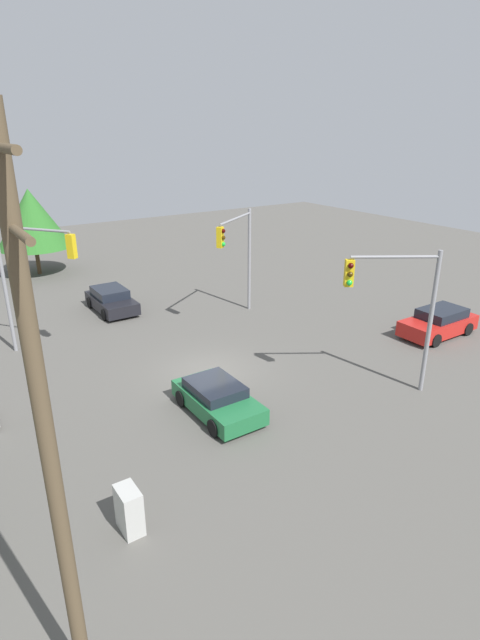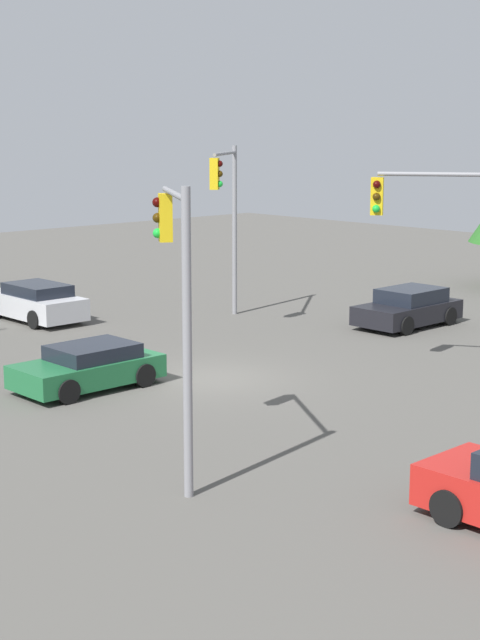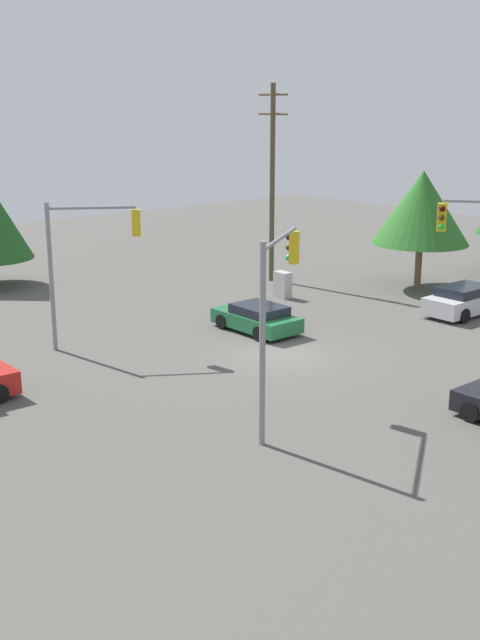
{
  "view_description": "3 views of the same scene",
  "coord_description": "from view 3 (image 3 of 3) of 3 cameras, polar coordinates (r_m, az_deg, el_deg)",
  "views": [
    {
      "loc": [
        -17.5,
        10.1,
        10.31
      ],
      "look_at": [
        0.35,
        -1.87,
        2.01
      ],
      "focal_mm": 28.0,
      "sensor_mm": 36.0,
      "label": 1
    },
    {
      "loc": [
        -17.99,
        -20.31,
        7.01
      ],
      "look_at": [
        -0.32,
        -1.62,
        1.98
      ],
      "focal_mm": 55.0,
      "sensor_mm": 36.0,
      "label": 2
    },
    {
      "loc": [
        22.22,
        -20.84,
        9.76
      ],
      "look_at": [
        -0.08,
        -2.02,
        1.76
      ],
      "focal_mm": 45.0,
      "sensor_mm": 36.0,
      "label": 3
    }
  ],
  "objects": [
    {
      "name": "sedan_silver",
      "position": [
        39.23,
        15.75,
        1.37
      ],
      "size": [
        1.98,
        4.5,
        1.4
      ],
      "color": "silver",
      "rests_on": "ground_plane"
    },
    {
      "name": "sedan_green",
      "position": [
        34.98,
        1.22,
        0.14
      ],
      "size": [
        4.03,
        2.06,
        1.21
      ],
      "rotation": [
        0.0,
        0.0,
        1.57
      ],
      "color": "#1E6638",
      "rests_on": "ground_plane"
    },
    {
      "name": "traffic_signal_cross",
      "position": [
        24.11,
        2.6,
        1.9
      ],
      "size": [
        2.59,
        3.68,
        6.03
      ],
      "rotation": [
        0.0,
        0.0,
        2.16
      ],
      "color": "gray",
      "rests_on": "ground_plane"
    },
    {
      "name": "ground_plane",
      "position": [
        31.99,
        2.86,
        -2.46
      ],
      "size": [
        80.0,
        80.0,
        0.0
      ],
      "primitive_type": "plane",
      "color": "#54514C"
    },
    {
      "name": "tree_far",
      "position": [
        43.68,
        12.8,
        7.81
      ],
      "size": [
        5.14,
        5.14,
        6.27
      ],
      "color": "brown",
      "rests_on": "ground_plane"
    },
    {
      "name": "electrical_cabinet",
      "position": [
        41.09,
        3.05,
        2.52
      ],
      "size": [
        0.87,
        0.54,
        1.34
      ],
      "primitive_type": "cube",
      "color": "#B2B2AD",
      "rests_on": "ground_plane"
    },
    {
      "name": "utility_pole_tall",
      "position": [
        44.32,
        2.31,
        9.98
      ],
      "size": [
        2.2,
        0.28,
        10.68
      ],
      "color": "brown",
      "rests_on": "ground_plane"
    },
    {
      "name": "traffic_signal_main",
      "position": [
        32.33,
        -10.88,
        4.96
      ],
      "size": [
        2.15,
        3.19,
        5.98
      ],
      "rotation": [
        0.0,
        0.0,
        1.0
      ],
      "color": "gray",
      "rests_on": "ground_plane"
    }
  ]
}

